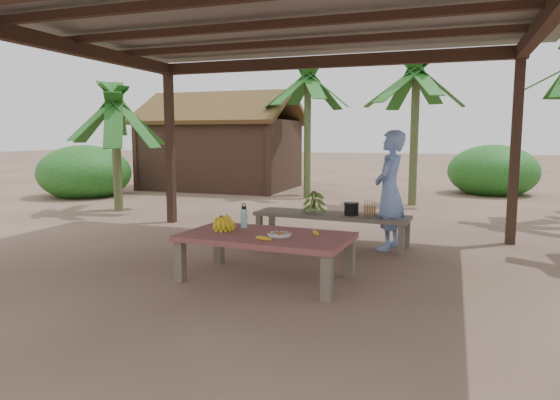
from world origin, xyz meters
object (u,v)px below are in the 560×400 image
(ripe_banana_bunch, at_px, (221,222))
(water_flask, at_px, (244,217))
(plate, at_px, (279,235))
(bench, at_px, (331,218))
(woman, at_px, (390,190))
(cooking_pot, at_px, (351,209))
(work_table, at_px, (266,240))

(ripe_banana_bunch, relative_size, water_flask, 1.03)
(water_flask, bearing_deg, ripe_banana_bunch, -130.02)
(ripe_banana_bunch, xyz_separation_m, plate, (0.73, -0.11, -0.07))
(bench, bearing_deg, woman, 3.56)
(bench, bearing_deg, water_flask, -107.03)
(woman, bearing_deg, water_flask, -30.96)
(ripe_banana_bunch, height_order, cooking_pot, ripe_banana_bunch)
(water_flask, bearing_deg, work_table, -36.47)
(water_flask, relative_size, cooking_pot, 1.45)
(bench, distance_m, ripe_banana_bunch, 2.06)
(ripe_banana_bunch, height_order, woman, woman)
(plate, bearing_deg, water_flask, 148.89)
(ripe_banana_bunch, bearing_deg, woman, 48.80)
(work_table, distance_m, plate, 0.20)
(bench, distance_m, water_flask, 1.79)
(plate, distance_m, water_flask, 0.65)
(bench, xyz_separation_m, water_flask, (-0.64, -1.66, 0.23))
(plate, bearing_deg, cooking_pot, 78.80)
(cooking_pot, bearing_deg, bench, 174.09)
(work_table, height_order, woman, woman)
(plate, bearing_deg, woman, 65.45)
(plate, xyz_separation_m, cooking_pot, (0.39, 1.96, 0.02))
(work_table, distance_m, ripe_banana_bunch, 0.58)
(bench, height_order, water_flask, water_flask)
(ripe_banana_bunch, bearing_deg, plate, -8.59)
(ripe_banana_bunch, xyz_separation_m, cooking_pot, (1.12, 1.84, -0.06))
(plate, bearing_deg, ripe_banana_bunch, 171.41)
(ripe_banana_bunch, distance_m, plate, 0.74)
(work_table, xyz_separation_m, ripe_banana_bunch, (-0.56, 0.06, 0.16))
(bench, height_order, woman, woman)
(woman, bearing_deg, cooking_pot, -77.10)
(woman, bearing_deg, bench, -80.16)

